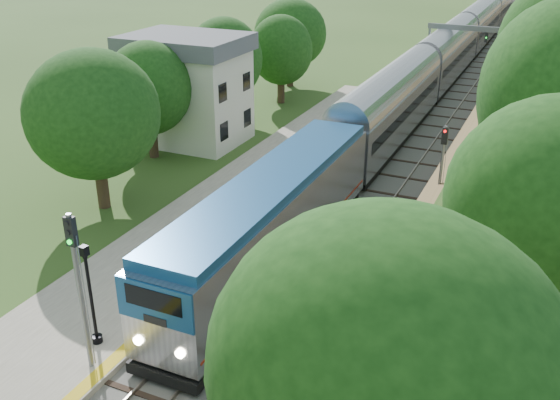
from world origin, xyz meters
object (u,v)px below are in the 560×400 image
at_px(signal_platform, 78,276).
at_px(signal_farside, 442,165).
at_px(train, 463,42).
at_px(lamppost_far, 92,301).
at_px(signal_gantry, 470,40).
at_px(station_building, 188,88).

relative_size(signal_platform, signal_farside, 1.12).
relative_size(train, signal_farside, 22.45).
bearing_deg(lamppost_far, signal_gantry, 82.82).
bearing_deg(lamppost_far, signal_platform, -59.01).
height_order(signal_gantry, lamppost_far, signal_gantry).
bearing_deg(signal_platform, lamppost_far, 120.99).
bearing_deg(signal_gantry, signal_platform, -96.17).
relative_size(lamppost_far, signal_farside, 0.77).
bearing_deg(station_building, signal_platform, -65.80).
bearing_deg(signal_gantry, train, 101.08).
bearing_deg(station_building, train, 69.59).
xyz_separation_m(signal_gantry, signal_platform, (-5.37, -49.69, -0.57)).
relative_size(station_building, signal_platform, 1.37).
bearing_deg(lamppost_far, train, 86.60).
distance_m(signal_gantry, signal_platform, 49.98).
height_order(station_building, signal_farside, station_building).
height_order(lamppost_far, signal_farside, signal_farside).
relative_size(train, lamppost_far, 29.30).
bearing_deg(lamppost_far, signal_farside, 59.62).
distance_m(station_building, train, 40.17).
xyz_separation_m(station_building, train, (14.00, 37.61, -1.73)).
height_order(station_building, train, station_building).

